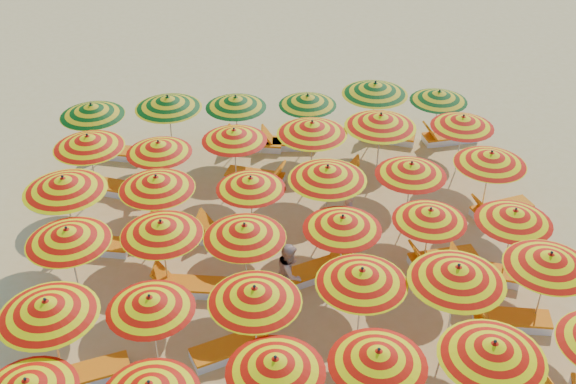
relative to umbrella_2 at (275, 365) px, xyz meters
The scene contains 55 objects.
ground 5.53m from the umbrella_2, 80.33° to the left, with size 120.00×120.00×0.00m, color #DCAE62.
umbrella_2 is the anchor object (origin of this frame).
umbrella_3 1.88m from the umbrella_2, ahead, with size 2.32×2.32×1.96m.
umbrella_4 3.96m from the umbrella_2, ahead, with size 2.29×2.29×2.12m.
umbrella_6 4.66m from the umbrella_2, 156.79° to the left, with size 2.16×2.16×2.12m.
umbrella_7 3.03m from the umbrella_2, 140.07° to the left, with size 2.23×2.23×1.92m.
umbrella_8 1.85m from the umbrella_2, 97.28° to the left, with size 2.19×2.19×2.04m.
umbrella_9 2.91m from the umbrella_2, 46.46° to the left, with size 2.05×2.05×2.06m.
umbrella_10 4.37m from the umbrella_2, 25.23° to the left, with size 2.70×2.70×2.17m.
umbrella_11 6.46m from the umbrella_2, 19.70° to the left, with size 2.03×2.03×2.05m.
umbrella_12 5.99m from the umbrella_2, 134.86° to the left, with size 2.08×2.08×2.04m.
umbrella_13 4.82m from the umbrella_2, 116.67° to the left, with size 2.36×2.36×2.02m.
umbrella_14 4.00m from the umbrella_2, 94.24° to the left, with size 2.48×2.48×2.01m.
umbrella_15 4.56m from the umbrella_2, 64.49° to the left, with size 1.91×1.91×1.95m.
umbrella_16 5.90m from the umbrella_2, 46.25° to the left, with size 2.14×2.14×1.88m.
umbrella_17 7.18m from the umbrella_2, 33.27° to the left, with size 1.94×1.94×1.93m.
umbrella_18 7.68m from the umbrella_2, 126.37° to the left, with size 2.06×2.06×2.17m.
umbrella_19 6.62m from the umbrella_2, 110.65° to the left, with size 2.05×2.05×2.03m.
umbrella_20 6.12m from the umbrella_2, 90.09° to the left, with size 2.01×2.01×1.87m.
umbrella_21 6.32m from the umbrella_2, 72.31° to the left, with size 2.41×2.41×2.12m.
umbrella_22 7.43m from the umbrella_2, 56.33° to the left, with size 2.13×2.13×1.96m.
umbrella_23 8.95m from the umbrella_2, 45.36° to the left, with size 2.43×2.43×2.02m.
umbrella_24 9.43m from the umbrella_2, 116.73° to the left, with size 2.43×2.43×2.05m.
umbrella_25 8.46m from the umbrella_2, 106.17° to the left, with size 1.90×1.90×1.90m.
umbrella_26 8.50m from the umbrella_2, 91.98° to the left, with size 1.98×1.98×1.94m.
umbrella_27 8.60m from the umbrella_2, 77.45° to the left, with size 2.57×2.57×2.10m.
umbrella_28 9.33m from the umbrella_2, 65.76° to the left, with size 2.39×2.39×2.16m.
umbrella_29 10.58m from the umbrella_2, 53.80° to the left, with size 2.30×2.30×1.93m.
umbrella_30 11.21m from the umbrella_2, 112.86° to the left, with size 2.07×2.07×2.02m.
umbrella_31 10.62m from the umbrella_2, 101.63° to the left, with size 2.32×2.32×2.11m.
umbrella_32 10.49m from the umbrella_2, 90.77° to the left, with size 2.27×2.27×1.95m.
umbrella_33 10.69m from the umbrella_2, 79.01° to the left, with size 1.87×1.87×1.87m.
umbrella_34 11.32m from the umbrella_2, 68.67° to the left, with size 2.47×2.47×2.15m.
umbrella_35 11.94m from the umbrella_2, 59.46° to the left, with size 2.32×2.32×1.88m.
lounger_4 4.40m from the umbrella_2, 156.86° to the left, with size 1.82×0.99×0.69m.
lounger_5 2.66m from the umbrella_2, 110.05° to the left, with size 1.83×1.12×0.69m.
lounger_6 6.10m from the umbrella_2, 21.63° to the left, with size 1.82×0.93×0.69m.
lounger_7 4.71m from the umbrella_2, 111.96° to the left, with size 1.81×0.91×0.69m.
lounger_8 4.84m from the umbrella_2, 71.44° to the left, with size 1.83×1.13×0.69m.
lounger_9 6.55m from the umbrella_2, 43.91° to the left, with size 1.78×0.76×0.69m.
lounger_10 6.82m from the umbrella_2, 35.39° to the left, with size 1.82×1.20×0.69m.
lounger_11 7.39m from the umbrella_2, 124.09° to the left, with size 1.82×0.98×0.69m.
lounger_12 6.75m from the umbrella_2, 106.19° to the left, with size 1.83×1.13×0.69m.
lounger_13 6.32m from the umbrella_2, 95.69° to the left, with size 1.82×0.98×0.69m.
lounger_14 9.39m from the umbrella_2, 42.83° to the left, with size 1.82×0.96×0.69m.
lounger_15 9.42m from the umbrella_2, 113.11° to the left, with size 1.82×1.21×0.69m.
lounger_16 8.84m from the umbrella_2, 88.01° to the left, with size 1.82×1.17×0.69m.
lounger_17 9.09m from the umbrella_2, 74.00° to the left, with size 1.80×0.85×0.69m.
lounger_18 11.37m from the umbrella_2, 110.00° to the left, with size 1.83×1.07×0.69m.
lounger_19 10.74m from the umbrella_2, 88.05° to the left, with size 1.82×0.94×0.69m.
lounger_20 10.76m from the umbrella_2, 82.22° to the left, with size 1.78×0.76×0.69m.
lounger_21 11.70m from the umbrella_2, 66.52° to the left, with size 1.82×1.17×0.69m.
lounger_22 12.34m from the umbrella_2, 57.53° to the left, with size 1.78×0.76×0.69m.
beachgoer_b 3.76m from the umbrella_2, 79.16° to the left, with size 0.77×0.60×1.59m, color tan.
beachgoer_a 6.21m from the umbrella_2, 67.03° to the left, with size 0.53×0.35×1.45m, color tan.
Camera 1 is at (-1.69, -14.15, 11.57)m, focal length 45.00 mm.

